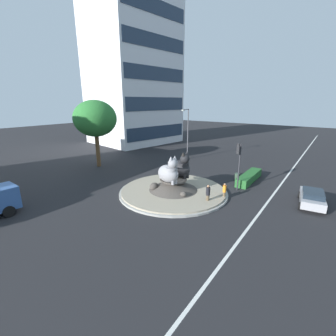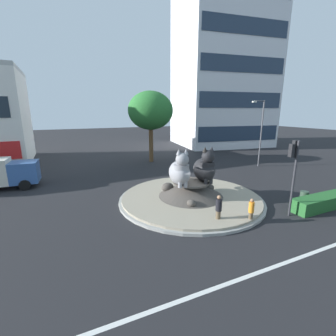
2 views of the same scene
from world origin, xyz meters
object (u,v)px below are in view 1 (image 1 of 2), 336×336
object	(u,v)px
broadleaf_tree_behind_island	(95,119)
sedan_on_far_lane	(312,198)
cat_statue_black	(181,167)
cat_statue_grey	(169,173)
streetlight_arm	(187,131)
pedestrian_orange_shirt	(224,191)
litter_bin	(237,177)
pedestrian_black_shirt	(208,194)
office_tower	(132,62)
traffic_light_mast	(239,156)

from	to	relation	value
broadleaf_tree_behind_island	sedan_on_far_lane	size ratio (longest dim) A/B	2.08
cat_statue_black	broadleaf_tree_behind_island	world-z (taller)	broadleaf_tree_behind_island
cat_statue_grey	streetlight_arm	bearing A→B (deg)	125.02
sedan_on_far_lane	pedestrian_orange_shirt	bearing A→B (deg)	107.59
streetlight_arm	litter_bin	distance (m)	12.30
broadleaf_tree_behind_island	pedestrian_orange_shirt	bearing A→B (deg)	-91.67
broadleaf_tree_behind_island	pedestrian_black_shirt	xyz separation A→B (m)	(-2.31, -18.21, -5.66)
office_tower	broadleaf_tree_behind_island	xyz separation A→B (m)	(-18.35, -10.42, -10.14)
cat_statue_grey	broadleaf_tree_behind_island	distance (m)	15.32
traffic_light_mast	streetlight_arm	world-z (taller)	streetlight_arm
cat_statue_black	pedestrian_orange_shirt	world-z (taller)	cat_statue_black
cat_statue_grey	pedestrian_orange_shirt	distance (m)	5.43
cat_statue_black	pedestrian_orange_shirt	bearing A→B (deg)	13.28
traffic_light_mast	cat_statue_black	bearing A→B (deg)	46.06
cat_statue_black	traffic_light_mast	world-z (taller)	traffic_light_mast
broadleaf_tree_behind_island	streetlight_arm	bearing A→B (deg)	-35.85
traffic_light_mast	pedestrian_black_shirt	size ratio (longest dim) A/B	2.71
traffic_light_mast	sedan_on_far_lane	size ratio (longest dim) A/B	1.12
pedestrian_orange_shirt	sedan_on_far_lane	distance (m)	7.51
streetlight_arm	pedestrian_black_shirt	world-z (taller)	streetlight_arm
cat_statue_grey	streetlight_arm	xyz separation A→B (m)	(13.90, 6.54, 2.04)
cat_statue_black	office_tower	bearing A→B (deg)	151.11
sedan_on_far_lane	traffic_light_mast	bearing A→B (deg)	83.45
litter_bin	streetlight_arm	bearing A→B (deg)	61.55
streetlight_arm	litter_bin	bearing A→B (deg)	59.66
broadleaf_tree_behind_island	litter_bin	world-z (taller)	broadleaf_tree_behind_island
cat_statue_grey	traffic_light_mast	world-z (taller)	traffic_light_mast
office_tower	sedan_on_far_lane	bearing A→B (deg)	-105.28
sedan_on_far_lane	office_tower	bearing A→B (deg)	58.54
cat_statue_grey	streetlight_arm	distance (m)	15.50
cat_statue_black	streetlight_arm	distance (m)	13.66
office_tower	pedestrian_orange_shirt	world-z (taller)	office_tower
office_tower	sedan_on_far_lane	size ratio (longest dim) A/B	7.68
traffic_light_mast	broadleaf_tree_behind_island	size ratio (longest dim) A/B	0.54
office_tower	pedestrian_orange_shirt	distance (m)	38.44
office_tower	broadleaf_tree_behind_island	size ratio (longest dim) A/B	3.69
cat_statue_black	broadleaf_tree_behind_island	size ratio (longest dim) A/B	0.31
cat_statue_grey	cat_statue_black	bearing A→B (deg)	100.21
cat_statue_black	pedestrian_black_shirt	bearing A→B (deg)	-11.33
cat_statue_black	streetlight_arm	xyz separation A→B (m)	(11.82, 6.52, 2.02)
litter_bin	traffic_light_mast	bearing A→B (deg)	-161.77
pedestrian_orange_shirt	pedestrian_black_shirt	xyz separation A→B (m)	(-1.75, 0.82, 0.09)
streetlight_arm	litter_bin	xyz separation A→B (m)	(-5.54, -10.23, -4.00)
cat_statue_black	litter_bin	xyz separation A→B (m)	(6.28, -3.70, -1.98)
broadleaf_tree_behind_island	sedan_on_far_lane	world-z (taller)	broadleaf_tree_behind_island
pedestrian_orange_shirt	cat_statue_grey	bearing A→B (deg)	-11.19
office_tower	streetlight_arm	size ratio (longest dim) A/B	4.29
cat_statue_black	sedan_on_far_lane	distance (m)	12.05
traffic_light_mast	pedestrian_orange_shirt	distance (m)	4.10
pedestrian_orange_shirt	traffic_light_mast	bearing A→B (deg)	-129.56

